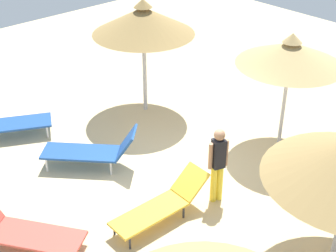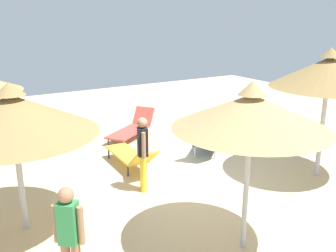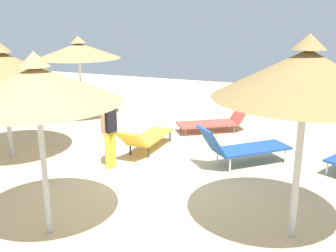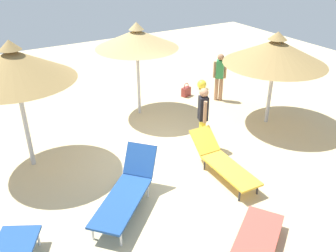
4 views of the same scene
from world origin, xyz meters
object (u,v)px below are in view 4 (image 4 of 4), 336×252
(person_standing_far_left, at_px, (203,115))
(beach_ball, at_px, (202,84))
(parasol_umbrella_far_left, at_px, (276,52))
(lounge_chair_near_right, at_px, (222,161))
(parasol_umbrella_back, at_px, (137,39))
(lounge_chair_edge, at_px, (253,249))
(parasol_umbrella_center, at_px, (13,65))
(person_standing_back, at_px, (220,75))
(handbag, at_px, (186,91))
(lounge_chair_front, at_px, (127,189))

(person_standing_far_left, xyz_separation_m, beach_ball, (-3.43, 2.44, -0.79))
(parasol_umbrella_far_left, distance_m, lounge_chair_near_right, 3.71)
(lounge_chair_near_right, xyz_separation_m, beach_ball, (-4.67, 2.74, -0.21))
(parasol_umbrella_back, distance_m, lounge_chair_edge, 6.75)
(lounge_chair_near_right, bearing_deg, parasol_umbrella_center, -126.07)
(person_standing_back, relative_size, handbag, 3.32)
(lounge_chair_edge, relative_size, person_standing_back, 1.29)
(person_standing_back, bearing_deg, handbag, -137.89)
(lounge_chair_near_right, height_order, handbag, lounge_chair_near_right)
(handbag, bearing_deg, person_standing_far_left, -26.45)
(beach_ball, bearing_deg, parasol_umbrella_back, -77.10)
(parasol_umbrella_far_left, xyz_separation_m, handbag, (-2.90, -1.01, -2.00))
(parasol_umbrella_back, distance_m, beach_ball, 3.69)
(parasol_umbrella_far_left, height_order, handbag, parasol_umbrella_far_left)
(lounge_chair_front, relative_size, person_standing_back, 1.26)
(person_standing_far_left, bearing_deg, person_standing_back, 134.81)
(parasol_umbrella_center, bearing_deg, handbag, 106.69)
(parasol_umbrella_center, bearing_deg, lounge_chair_edge, 26.77)
(parasol_umbrella_back, relative_size, person_standing_far_left, 1.68)
(person_standing_back, xyz_separation_m, person_standing_far_left, (2.32, -2.33, 0.05))
(parasol_umbrella_center, relative_size, beach_ball, 9.06)
(person_standing_back, distance_m, person_standing_far_left, 3.29)
(parasol_umbrella_back, height_order, lounge_chair_near_right, parasol_umbrella_back)
(lounge_chair_front, relative_size, beach_ball, 5.95)
(person_standing_back, bearing_deg, lounge_chair_edge, -32.86)
(lounge_chair_near_right, distance_m, person_standing_far_left, 1.40)
(parasol_umbrella_back, bearing_deg, person_standing_far_left, 9.17)
(parasol_umbrella_far_left, xyz_separation_m, lounge_chair_front, (1.43, -5.27, -1.72))
(parasol_umbrella_back, xyz_separation_m, lounge_chair_edge, (6.35, -1.03, -2.05))
(parasol_umbrella_center, distance_m, handbag, 6.31)
(lounge_chair_edge, bearing_deg, handbag, 155.66)
(parasol_umbrella_far_left, xyz_separation_m, beach_ball, (-3.17, -0.15, -2.00))
(parasol_umbrella_far_left, distance_m, person_standing_far_left, 2.86)
(lounge_chair_near_right, relative_size, person_standing_far_left, 1.26)
(lounge_chair_edge, xyz_separation_m, lounge_chair_near_right, (-2.34, 1.18, 0.05))
(beach_ball, bearing_deg, parasol_umbrella_center, -73.23)
(lounge_chair_front, bearing_deg, parasol_umbrella_far_left, 105.20)
(parasol_umbrella_back, xyz_separation_m, handbag, (-0.39, 2.02, -2.20))
(lounge_chair_front, bearing_deg, lounge_chair_near_right, 88.51)
(parasol_umbrella_center, relative_size, handbag, 6.36)
(lounge_chair_near_right, relative_size, beach_ball, 6.28)
(parasol_umbrella_center, xyz_separation_m, person_standing_back, (-0.84, 6.36, -1.63))
(lounge_chair_edge, xyz_separation_m, person_standing_far_left, (-3.58, 1.48, 0.64))
(parasol_umbrella_far_left, bearing_deg, parasol_umbrella_center, -100.47)
(parasol_umbrella_far_left, height_order, person_standing_far_left, parasol_umbrella_far_left)
(parasol_umbrella_back, xyz_separation_m, parasol_umbrella_far_left, (2.51, 3.03, -0.20))
(person_standing_back, height_order, person_standing_far_left, person_standing_far_left)
(person_standing_back, relative_size, beach_ball, 4.73)
(lounge_chair_edge, bearing_deg, person_standing_far_left, 157.59)
(beach_ball, bearing_deg, lounge_chair_front, -48.08)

